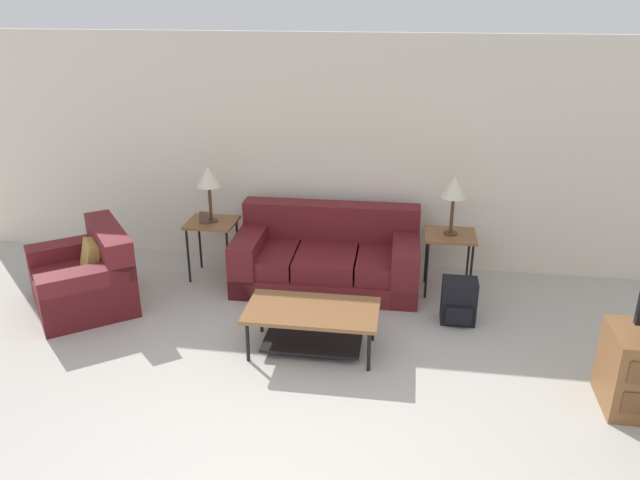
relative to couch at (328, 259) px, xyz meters
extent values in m
cube|color=silver|center=(0.01, 0.63, 1.01)|extent=(9.07, 0.06, 2.60)
cube|color=maroon|center=(0.00, -0.05, -0.18)|extent=(1.97, 1.02, 0.22)
cube|color=maroon|center=(-0.65, -0.08, 0.03)|extent=(0.64, 0.90, 0.20)
cube|color=maroon|center=(0.00, -0.07, 0.03)|extent=(0.64, 0.90, 0.20)
cube|color=maroon|center=(0.65, -0.06, 0.03)|extent=(0.64, 0.90, 0.20)
cube|color=maroon|center=(0.00, 0.31, 0.33)|extent=(1.96, 0.29, 0.40)
cube|color=maroon|center=(-0.84, -0.07, 0.00)|extent=(0.29, 1.00, 0.58)
cube|color=maroon|center=(0.84, -0.04, 0.00)|extent=(0.29, 1.00, 0.58)
cube|color=maroon|center=(-2.39, -0.88, -0.09)|extent=(1.36, 1.40, 0.40)
cube|color=maroon|center=(-2.14, -0.68, 0.31)|extent=(0.87, 1.01, 0.40)
cube|color=maroon|center=(-2.64, -0.55, -0.01)|extent=(0.86, 0.75, 0.56)
cube|color=maroon|center=(-2.14, -1.20, -0.01)|extent=(0.86, 0.75, 0.56)
cube|color=tan|center=(-2.30, -0.81, 0.21)|extent=(0.36, 0.38, 0.36)
cube|color=brown|center=(0.05, -1.38, 0.11)|extent=(1.17, 0.63, 0.04)
cylinder|color=black|center=(-0.47, -1.63, -0.10)|extent=(0.03, 0.03, 0.38)
cylinder|color=black|center=(0.58, -1.63, -0.10)|extent=(0.03, 0.03, 0.38)
cylinder|color=black|center=(-0.47, -1.13, -0.10)|extent=(0.03, 0.03, 0.38)
cylinder|color=black|center=(0.58, -1.13, -0.10)|extent=(0.03, 0.03, 0.38)
cube|color=black|center=(0.05, -1.38, -0.21)|extent=(0.88, 0.44, 0.02)
cube|color=brown|center=(-1.28, 0.00, 0.35)|extent=(0.53, 0.47, 0.03)
cylinder|color=black|center=(-1.51, -0.20, 0.02)|extent=(0.03, 0.03, 0.63)
cylinder|color=black|center=(-1.06, -0.20, 0.02)|extent=(0.03, 0.03, 0.63)
cylinder|color=black|center=(-1.51, 0.19, 0.02)|extent=(0.03, 0.03, 0.63)
cylinder|color=black|center=(-1.06, 0.19, 0.02)|extent=(0.03, 0.03, 0.63)
cube|color=brown|center=(1.28, 0.00, 0.35)|extent=(0.53, 0.47, 0.03)
cylinder|color=black|center=(1.06, -0.20, 0.02)|extent=(0.03, 0.03, 0.63)
cylinder|color=black|center=(1.51, -0.20, 0.02)|extent=(0.03, 0.03, 0.63)
cylinder|color=black|center=(1.06, 0.19, 0.02)|extent=(0.03, 0.03, 0.63)
cylinder|color=black|center=(1.51, 0.19, 0.02)|extent=(0.03, 0.03, 0.63)
cylinder|color=#472D1E|center=(-1.28, 0.00, 0.38)|extent=(0.14, 0.14, 0.02)
cylinder|color=#472D1E|center=(-1.28, 0.00, 0.57)|extent=(0.04, 0.04, 0.38)
cone|color=beige|center=(-1.28, 0.00, 0.88)|extent=(0.26, 0.26, 0.22)
cylinder|color=#472D1E|center=(1.28, 0.00, 0.38)|extent=(0.14, 0.14, 0.02)
cylinder|color=#472D1E|center=(1.28, 0.00, 0.57)|extent=(0.04, 0.04, 0.38)
cone|color=beige|center=(1.28, 0.00, 0.88)|extent=(0.26, 0.26, 0.22)
cube|color=black|center=(1.37, -0.65, -0.07)|extent=(0.33, 0.24, 0.44)
cube|color=black|center=(1.37, -0.79, -0.16)|extent=(0.25, 0.05, 0.18)
cylinder|color=black|center=(1.28, -0.51, -0.05)|extent=(0.02, 0.02, 0.33)
cylinder|color=black|center=(1.46, -0.51, -0.05)|extent=(0.02, 0.02, 0.33)
cube|color=#4C3828|center=(-1.34, -0.07, 0.43)|extent=(0.10, 0.04, 0.13)
camera|label=1|loc=(0.83, -6.14, 2.73)|focal=35.00mm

